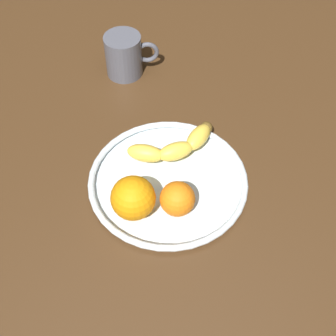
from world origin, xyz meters
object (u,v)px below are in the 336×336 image
fruit_bowl (168,181)px  ambient_mug (124,55)px  orange_back_left (133,198)px  banana (175,146)px  orange_center (177,199)px

fruit_bowl → ambient_mug: size_ratio=2.48×
orange_back_left → banana: bearing=57.3°
fruit_bowl → banana: 6.93cm
banana → orange_center: size_ratio=2.88×
banana → orange_back_left: orange_back_left is taller
orange_center → fruit_bowl: bearing=98.8°
ambient_mug → orange_back_left: bearing=-89.2°
banana → orange_back_left: (-8.19, -12.77, 2.17)cm
fruit_bowl → orange_back_left: 10.33cm
banana → orange_center: (-0.74, -13.00, 1.38)cm
fruit_bowl → orange_center: (1.05, -6.81, 3.94)cm
fruit_bowl → ambient_mug: bearing=102.1°
orange_back_left → ambient_mug: 38.88cm
ambient_mug → banana: bearing=-71.5°
ambient_mug → fruit_bowl: bearing=-77.9°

